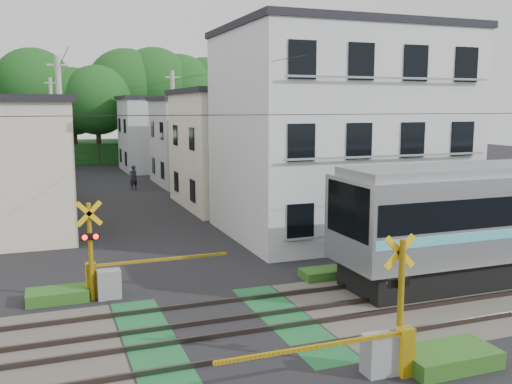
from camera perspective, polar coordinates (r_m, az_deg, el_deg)
name	(u,v)px	position (r m, az deg, el deg)	size (l,w,h in m)	color
ground	(222,330)	(15.48, -3.42, -13.60)	(120.00, 120.00, 0.00)	black
track_bed	(222,329)	(15.47, -3.42, -13.48)	(120.00, 120.00, 0.14)	#47423A
crossing_signal_near	(384,344)	(13.16, 12.71, -14.60)	(4.74, 0.65, 3.09)	yellow
crossing_signal_far	(106,276)	(18.18, -14.81, -8.09)	(4.74, 0.65, 3.09)	yellow
apartment_block	(338,132)	(26.46, 8.17, 5.96)	(10.20, 8.36, 9.30)	silver
houses_row	(113,144)	(39.96, -14.15, 4.64)	(22.07, 31.35, 6.80)	beige
tree_hill	(87,101)	(61.95, -16.59, 8.69)	(40.00, 13.73, 11.99)	#194A18
catenary	(418,181)	(17.23, 15.87, 1.11)	(60.00, 5.04, 7.00)	#2D2D33
utility_poles	(96,134)	(36.89, -15.70, 5.57)	(7.90, 42.00, 8.00)	#A5A5A0
pedestrian	(133,178)	(40.70, -12.18, 1.41)	(0.63, 0.41, 1.72)	black
weed_patches	(285,316)	(15.90, 2.88, -12.27)	(10.25, 8.80, 0.40)	#2D5E1E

